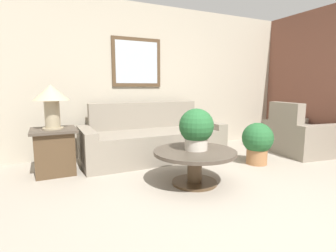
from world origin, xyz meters
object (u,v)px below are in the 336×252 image
at_px(couch_main, 152,141).
at_px(armchair, 300,137).
at_px(table_lamp, 51,98).
at_px(potted_plant_on_table, 196,128).
at_px(potted_plant_floor, 257,141).
at_px(side_table, 55,151).
at_px(coffee_table, 195,160).

height_order(couch_main, armchair, same).
distance_m(table_lamp, potted_plant_on_table, 1.93).
relative_size(armchair, table_lamp, 1.96).
bearing_deg(potted_plant_floor, side_table, 163.24).
xyz_separation_m(table_lamp, potted_plant_on_table, (1.54, -1.12, -0.34)).
bearing_deg(potted_plant_on_table, table_lamp, 143.88).
bearing_deg(armchair, side_table, 88.22).
bearing_deg(table_lamp, side_table, 116.57).
bearing_deg(potted_plant_floor, armchair, 8.50).
relative_size(table_lamp, potted_plant_floor, 0.92).
relative_size(armchair, side_table, 1.88).
distance_m(side_table, potted_plant_on_table, 1.94).
xyz_separation_m(armchair, table_lamp, (-3.97, 0.67, 0.73)).
xyz_separation_m(coffee_table, table_lamp, (-1.51, 1.15, 0.71)).
distance_m(couch_main, side_table, 1.48).
bearing_deg(coffee_table, side_table, 142.64).
relative_size(armchair, potted_plant_on_table, 2.30).
bearing_deg(potted_plant_floor, couch_main, 143.52).
bearing_deg(potted_plant_floor, coffee_table, -166.57).
height_order(coffee_table, potted_plant_floor, potted_plant_floor).
distance_m(coffee_table, table_lamp, 2.02).
distance_m(coffee_table, potted_plant_floor, 1.33).
relative_size(armchair, coffee_table, 1.16).
xyz_separation_m(couch_main, coffee_table, (0.03, -1.28, 0.01)).
height_order(armchair, table_lamp, table_lamp).
bearing_deg(armchair, potted_plant_floor, 106.24).
distance_m(armchair, potted_plant_on_table, 2.51).
bearing_deg(coffee_table, couch_main, 91.34).
bearing_deg(table_lamp, potted_plant_on_table, -36.12).
height_order(armchair, potted_plant_on_table, potted_plant_on_table).
distance_m(couch_main, potted_plant_on_table, 1.31).
distance_m(couch_main, armchair, 2.62).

